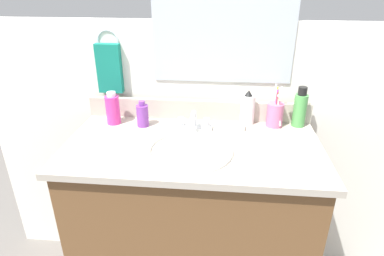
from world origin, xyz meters
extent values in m
cube|color=brown|center=(0.00, 0.00, 0.42)|extent=(0.97, 0.48, 0.84)
cube|color=#B2A899|center=(0.00, 0.00, 0.86)|extent=(1.01, 0.52, 0.03)
cube|color=#B2A899|center=(0.00, 0.25, 0.92)|extent=(1.01, 0.02, 0.09)
cube|color=white|center=(0.00, 0.31, 0.65)|extent=(2.11, 0.04, 1.30)
cube|color=#B2BCC6|center=(0.10, 0.29, 1.32)|extent=(0.60, 0.01, 0.56)
torus|color=silver|center=(-0.40, 0.29, 1.21)|extent=(0.10, 0.01, 0.10)
cube|color=#147260|center=(-0.40, 0.27, 1.09)|extent=(0.11, 0.04, 0.22)
torus|color=white|center=(-0.01, -0.06, 0.87)|extent=(0.34, 0.34, 0.02)
ellipsoid|color=white|center=(-0.01, -0.06, 0.83)|extent=(0.29, 0.29, 0.11)
cylinder|color=#B2B5BA|center=(-0.01, -0.06, 0.80)|extent=(0.04, 0.04, 0.01)
cube|color=silver|center=(-0.01, 0.14, 0.88)|extent=(0.16, 0.05, 0.01)
cylinder|color=silver|center=(-0.01, 0.14, 0.91)|extent=(0.02, 0.02, 0.06)
cylinder|color=silver|center=(-0.01, 0.11, 0.94)|extent=(0.02, 0.09, 0.02)
cylinder|color=silver|center=(-0.06, 0.14, 0.90)|extent=(0.03, 0.03, 0.04)
cylinder|color=silver|center=(0.05, 0.14, 0.90)|extent=(0.03, 0.03, 0.04)
cylinder|color=#4C9E4C|center=(0.44, 0.22, 0.94)|extent=(0.06, 0.06, 0.14)
cylinder|color=black|center=(0.44, 0.22, 1.03)|extent=(0.04, 0.04, 0.03)
cylinder|color=white|center=(0.22, 0.22, 0.94)|extent=(0.06, 0.06, 0.13)
cone|color=black|center=(0.22, 0.22, 1.01)|extent=(0.04, 0.04, 0.02)
cylinder|color=#D8338C|center=(-0.37, 0.17, 0.93)|extent=(0.06, 0.06, 0.13)
cylinder|color=white|center=(-0.37, 0.17, 1.01)|extent=(0.04, 0.04, 0.02)
cylinder|color=#7A3899|center=(-0.23, 0.15, 0.92)|extent=(0.05, 0.05, 0.10)
cylinder|color=#7A3899|center=(-0.23, 0.15, 0.98)|extent=(0.03, 0.03, 0.02)
cylinder|color=#D16693|center=(0.34, 0.21, 0.92)|extent=(0.07, 0.07, 0.10)
cylinder|color=#D8333F|center=(0.34, 0.19, 0.96)|extent=(0.01, 0.03, 0.15)
cube|color=white|center=(0.34, 0.18, 1.02)|extent=(0.01, 0.02, 0.01)
cylinder|color=white|center=(0.35, 0.20, 0.97)|extent=(0.04, 0.05, 0.18)
cube|color=white|center=(0.36, 0.18, 1.04)|extent=(0.01, 0.02, 0.01)
cylinder|color=yellow|center=(0.35, 0.21, 0.96)|extent=(0.03, 0.03, 0.17)
cube|color=white|center=(0.36, 0.22, 1.04)|extent=(0.01, 0.02, 0.01)
cylinder|color=#B23FBF|center=(0.34, 0.22, 0.96)|extent=(0.01, 0.04, 0.16)
cube|color=white|center=(0.34, 0.23, 1.03)|extent=(0.01, 0.02, 0.01)
cube|color=white|center=(0.18, 0.15, 0.88)|extent=(0.06, 0.04, 0.02)
camera|label=1|loc=(0.11, -1.12, 1.47)|focal=30.49mm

